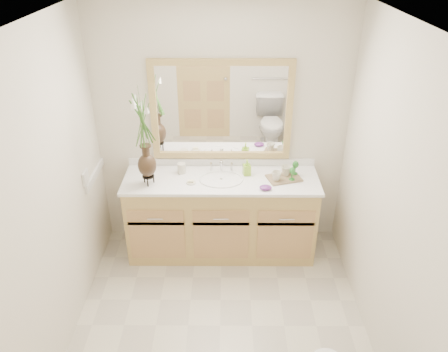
{
  "coord_description": "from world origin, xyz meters",
  "views": [
    {
      "loc": [
        0.05,
        -2.55,
        2.86
      ],
      "look_at": [
        0.03,
        0.65,
        1.06
      ],
      "focal_mm": 35.0,
      "sensor_mm": 36.0,
      "label": 1
    }
  ],
  "objects_px": {
    "flower_vase": "(144,129)",
    "soap_bottle": "(247,168)",
    "tumbler": "(182,168)",
    "tray": "(284,178)"
  },
  "relations": [
    {
      "from": "flower_vase",
      "to": "tray",
      "type": "distance_m",
      "value": 1.37
    },
    {
      "from": "tumbler",
      "to": "tray",
      "type": "height_order",
      "value": "tumbler"
    },
    {
      "from": "flower_vase",
      "to": "soap_bottle",
      "type": "relative_size",
      "value": 5.8
    },
    {
      "from": "tray",
      "to": "flower_vase",
      "type": "bearing_deg",
      "value": 167.83
    },
    {
      "from": "flower_vase",
      "to": "tumbler",
      "type": "height_order",
      "value": "flower_vase"
    },
    {
      "from": "flower_vase",
      "to": "soap_bottle",
      "type": "distance_m",
      "value": 1.04
    },
    {
      "from": "soap_bottle",
      "to": "flower_vase",
      "type": "bearing_deg",
      "value": -179.59
    },
    {
      "from": "tumbler",
      "to": "flower_vase",
      "type": "bearing_deg",
      "value": -143.44
    },
    {
      "from": "soap_bottle",
      "to": "tray",
      "type": "height_order",
      "value": "soap_bottle"
    },
    {
      "from": "soap_bottle",
      "to": "tray",
      "type": "bearing_deg",
      "value": -23.7
    }
  ]
}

